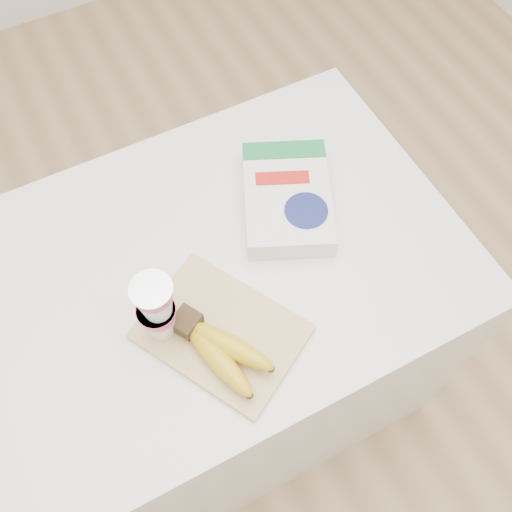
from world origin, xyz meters
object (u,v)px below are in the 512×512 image
Objects in this scene: cutting_board at (221,332)px; bananas at (220,349)px; yogurt_stack at (156,308)px; cereal_box at (287,198)px; table at (212,340)px.

bananas reaches higher than cutting_board.
bananas is at bearing -146.31° from cutting_board.
bananas is 0.14m from yogurt_stack.
cutting_board is at bearing -117.26° from cereal_box.
yogurt_stack reaches higher than table.
cereal_box is at bearing 23.04° from yogurt_stack.
table is at bearing 52.33° from cutting_board.
bananas is at bearing -51.83° from yogurt_stack.
table is 5.01× the size of bananas.
yogurt_stack is at bearing -132.66° from cereal_box.
yogurt_stack reaches higher than cereal_box.
cereal_box is (0.27, 0.24, -0.01)m from bananas.
cereal_box is (0.34, 0.14, -0.08)m from yogurt_stack.
cutting_board is 1.34× the size of bananas.
cutting_board is 1.69× the size of yogurt_stack.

